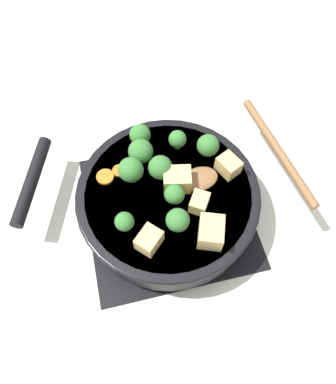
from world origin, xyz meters
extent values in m
plane|color=silver|center=(0.00, 0.00, 0.00)|extent=(2.40, 2.40, 0.00)
cube|color=black|center=(0.00, 0.00, 0.00)|extent=(0.31, 0.31, 0.01)
torus|color=black|center=(0.00, 0.00, 0.02)|extent=(0.24, 0.24, 0.01)
cube|color=black|center=(0.00, 0.00, 0.02)|extent=(0.01, 0.23, 0.01)
cube|color=black|center=(0.00, 0.00, 0.02)|extent=(0.23, 0.01, 0.01)
cylinder|color=black|center=(0.00, 0.00, 0.05)|extent=(0.32, 0.32, 0.06)
cylinder|color=brown|center=(0.00, 0.00, 0.06)|extent=(0.30, 0.30, 0.05)
torus|color=black|center=(0.00, 0.00, 0.08)|extent=(0.33, 0.33, 0.01)
cylinder|color=black|center=(0.09, 0.24, 0.07)|extent=(0.18, 0.09, 0.02)
ellipsoid|color=brown|center=(0.01, -0.06, 0.09)|extent=(0.06, 0.07, 0.01)
cylinder|color=brown|center=(0.03, -0.22, 0.09)|extent=(0.25, 0.05, 0.02)
cube|color=#DBB770|center=(-0.04, -0.05, 0.10)|extent=(0.04, 0.04, 0.03)
cube|color=#DBB770|center=(-0.09, 0.05, 0.10)|extent=(0.05, 0.05, 0.03)
cube|color=#DBB770|center=(-0.10, -0.05, 0.10)|extent=(0.06, 0.05, 0.04)
cube|color=#DBB770|center=(0.02, -0.12, 0.10)|extent=(0.05, 0.05, 0.03)
cube|color=#DBB770|center=(0.01, -0.02, 0.10)|extent=(0.05, 0.05, 0.04)
cylinder|color=#709956|center=(-0.07, 0.00, 0.09)|extent=(0.01, 0.01, 0.01)
sphere|color=#387533|center=(-0.07, 0.00, 0.11)|extent=(0.04, 0.04, 0.04)
cylinder|color=#709956|center=(0.08, 0.03, 0.09)|extent=(0.01, 0.01, 0.01)
sphere|color=#387533|center=(0.08, 0.03, 0.11)|extent=(0.04, 0.04, 0.04)
cylinder|color=#709956|center=(0.11, 0.03, 0.09)|extent=(0.01, 0.01, 0.01)
sphere|color=#387533|center=(0.11, 0.03, 0.11)|extent=(0.04, 0.04, 0.04)
cylinder|color=#709956|center=(0.09, -0.04, 0.09)|extent=(0.01, 0.01, 0.01)
sphere|color=#387533|center=(0.09, -0.04, 0.11)|extent=(0.03, 0.03, 0.03)
cylinder|color=#709956|center=(-0.02, -0.01, 0.09)|extent=(0.01, 0.01, 0.01)
sphere|color=#387533|center=(-0.02, -0.01, 0.11)|extent=(0.04, 0.04, 0.04)
cylinder|color=#709956|center=(0.06, -0.09, 0.09)|extent=(0.01, 0.01, 0.01)
sphere|color=#387533|center=(0.06, -0.09, 0.11)|extent=(0.04, 0.04, 0.04)
cylinder|color=#709956|center=(-0.05, 0.08, 0.09)|extent=(0.01, 0.01, 0.01)
sphere|color=#387533|center=(-0.05, 0.08, 0.11)|extent=(0.03, 0.03, 0.03)
cylinder|color=#709956|center=(0.04, 0.06, 0.09)|extent=(0.01, 0.01, 0.01)
sphere|color=#387533|center=(0.04, 0.06, 0.11)|extent=(0.04, 0.04, 0.04)
cylinder|color=#709956|center=(0.04, 0.01, 0.09)|extent=(0.01, 0.01, 0.01)
sphere|color=#387533|center=(0.04, 0.01, 0.11)|extent=(0.04, 0.04, 0.04)
cylinder|color=orange|center=(0.06, 0.08, 0.09)|extent=(0.02, 0.02, 0.01)
cylinder|color=orange|center=(0.05, 0.10, 0.09)|extent=(0.03, 0.03, 0.01)
camera|label=1|loc=(-0.31, 0.07, 0.66)|focal=35.00mm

